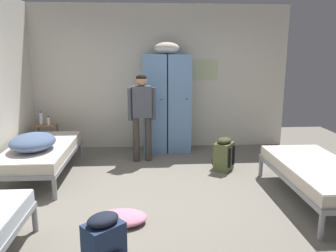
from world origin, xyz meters
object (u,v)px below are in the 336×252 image
(locker_bank, at_px, (167,101))
(bed_right, at_px, (318,173))
(lotion_bottle, at_px, (48,121))
(backpack_olive, at_px, (223,155))
(backpack_navy, at_px, (105,245))
(clothes_pile_pink, at_px, (121,218))
(water_bottle, at_px, (41,118))
(person_traveler, at_px, (142,110))
(shelf_unit, at_px, (47,136))
(bedding_heap, at_px, (33,142))
(bed_left_rear, at_px, (41,152))

(locker_bank, bearing_deg, bed_right, -53.33)
(lotion_bottle, bearing_deg, backpack_olive, -19.03)
(lotion_bottle, distance_m, backpack_navy, 3.87)
(backpack_navy, height_order, clothes_pile_pink, backpack_navy)
(bed_right, height_order, clothes_pile_pink, bed_right)
(backpack_navy, relative_size, clothes_pile_pink, 0.94)
(water_bottle, bearing_deg, person_traveler, -16.29)
(water_bottle, height_order, backpack_navy, water_bottle)
(locker_bank, bearing_deg, shelf_unit, -177.51)
(bedding_heap, xyz_separation_m, person_traveler, (1.58, 0.87, 0.31))
(person_traveler, bearing_deg, backpack_olive, -23.10)
(locker_bank, xyz_separation_m, backpack_olive, (0.85, -1.19, -0.71))
(bedding_heap, xyz_separation_m, lotion_bottle, (-0.15, 1.36, 0.04))
(bed_right, bearing_deg, water_bottle, 150.65)
(bedding_heap, height_order, clothes_pile_pink, bedding_heap)
(lotion_bottle, relative_size, clothes_pile_pink, 0.29)
(bedding_heap, height_order, person_traveler, person_traveler)
(lotion_bottle, bearing_deg, person_traveler, -15.80)
(backpack_olive, bearing_deg, bed_right, -52.16)
(person_traveler, relative_size, water_bottle, 6.05)
(bed_left_rear, bearing_deg, backpack_navy, -62.98)
(bed_left_rear, distance_m, lotion_bottle, 1.16)
(locker_bank, distance_m, clothes_pile_pink, 3.07)
(locker_bank, height_order, shelf_unit, locker_bank)
(bed_right, height_order, person_traveler, person_traveler)
(person_traveler, bearing_deg, clothes_pile_pink, -95.80)
(shelf_unit, relative_size, bedding_heap, 0.73)
(shelf_unit, height_order, backpack_navy, shelf_unit)
(backpack_navy, distance_m, clothes_pile_pink, 0.88)
(bed_right, distance_m, clothes_pile_pink, 2.55)
(bedding_heap, bearing_deg, water_bottle, 101.96)
(bed_left_rear, bearing_deg, lotion_bottle, 99.21)
(bed_left_rear, height_order, bedding_heap, bedding_heap)
(locker_bank, xyz_separation_m, water_bottle, (-2.35, -0.08, -0.28))
(bed_right, bearing_deg, locker_bank, 126.67)
(locker_bank, height_order, water_bottle, locker_bank)
(shelf_unit, height_order, backpack_olive, shelf_unit)
(person_traveler, bearing_deg, lotion_bottle, 164.20)
(bed_left_rear, height_order, water_bottle, water_bottle)
(locker_bank, bearing_deg, backpack_navy, -101.67)
(water_bottle, xyz_separation_m, backpack_olive, (3.20, -1.11, -0.42))
(bed_left_rear, xyz_separation_m, bedding_heap, (-0.03, -0.25, 0.23))
(locker_bank, bearing_deg, backpack_olive, -54.56)
(locker_bank, xyz_separation_m, lotion_bottle, (-2.20, -0.14, -0.32))
(shelf_unit, xyz_separation_m, bedding_heap, (0.22, -1.40, 0.27))
(shelf_unit, relative_size, clothes_pile_pink, 0.97)
(person_traveler, bearing_deg, shelf_unit, 163.61)
(bedding_heap, relative_size, person_traveler, 0.51)
(bed_left_rear, xyz_separation_m, lotion_bottle, (-0.18, 1.11, 0.27))
(backpack_olive, relative_size, clothes_pile_pink, 0.94)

